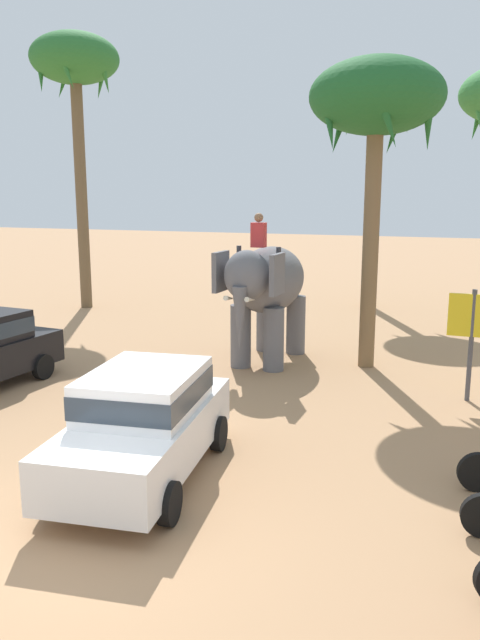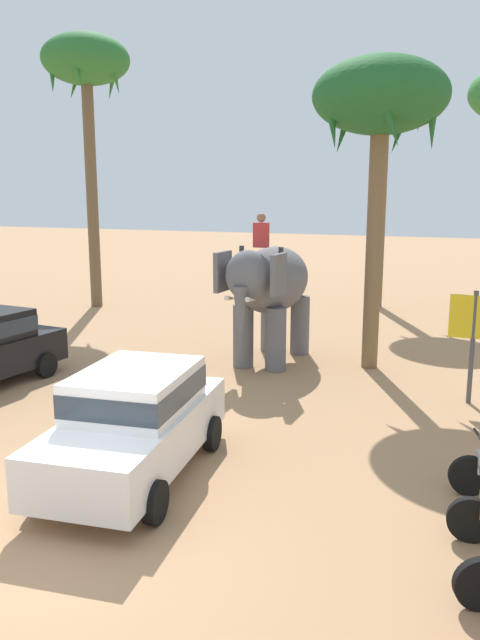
{
  "view_description": "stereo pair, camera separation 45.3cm",
  "coord_description": "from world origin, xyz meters",
  "px_view_note": "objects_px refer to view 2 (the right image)",
  "views": [
    {
      "loc": [
        4.47,
        -6.09,
        4.35
      ],
      "look_at": [
        -0.33,
        6.64,
        1.6
      ],
      "focal_mm": 35.27,
      "sensor_mm": 36.0,
      "label": 1
    },
    {
      "loc": [
        4.89,
        -5.92,
        4.35
      ],
      "look_at": [
        -0.33,
        6.64,
        1.6
      ],
      "focal_mm": 35.27,
      "sensor_mm": 36.0,
      "label": 2
    }
  ],
  "objects_px": {
    "car_sedan_foreground": "(135,418)",
    "signboard_yellow": "(474,325)",
    "elephant_with_mahout": "(270,287)",
    "palm_tree_left_of_road": "(385,106)",
    "palm_tree_far_back": "(86,70)",
    "palm_tree_behind_elephant": "(380,104)"
  },
  "relations": [
    {
      "from": "palm_tree_left_of_road",
      "to": "palm_tree_far_back",
      "type": "xyz_separation_m",
      "value": [
        -10.14,
        -4.14,
        1.23
      ]
    },
    {
      "from": "car_sedan_foreground",
      "to": "palm_tree_left_of_road",
      "type": "height_order",
      "value": "palm_tree_left_of_road"
    },
    {
      "from": "palm_tree_left_of_road",
      "to": "palm_tree_far_back",
      "type": "bearing_deg",
      "value": -157.78
    },
    {
      "from": "palm_tree_behind_elephant",
      "to": "signboard_yellow",
      "type": "height_order",
      "value": "palm_tree_behind_elephant"
    },
    {
      "from": "signboard_yellow",
      "to": "car_sedan_foreground",
      "type": "bearing_deg",
      "value": -129.34
    },
    {
      "from": "elephant_with_mahout",
      "to": "palm_tree_behind_elephant",
      "type": "height_order",
      "value": "palm_tree_behind_elephant"
    },
    {
      "from": "car_sedan_foreground",
      "to": "signboard_yellow",
      "type": "height_order",
      "value": "signboard_yellow"
    },
    {
      "from": "car_sedan_foreground",
      "to": "elephant_with_mahout",
      "type": "bearing_deg",
      "value": 93.05
    },
    {
      "from": "palm_tree_far_back",
      "to": "elephant_with_mahout",
      "type": "bearing_deg",
      "value": -29.89
    },
    {
      "from": "elephant_with_mahout",
      "to": "palm_tree_left_of_road",
      "type": "bearing_deg",
      "value": 83.53
    },
    {
      "from": "car_sedan_foreground",
      "to": "signboard_yellow",
      "type": "xyz_separation_m",
      "value": [
        4.64,
        5.66,
        0.76
      ]
    },
    {
      "from": "palm_tree_behind_elephant",
      "to": "palm_tree_left_of_road",
      "type": "xyz_separation_m",
      "value": [
        -1.47,
        8.85,
        1.11
      ]
    },
    {
      "from": "palm_tree_left_of_road",
      "to": "palm_tree_far_back",
      "type": "relative_size",
      "value": 0.87
    },
    {
      "from": "palm_tree_behind_elephant",
      "to": "palm_tree_far_back",
      "type": "distance_m",
      "value": 12.74
    },
    {
      "from": "elephant_with_mahout",
      "to": "signboard_yellow",
      "type": "relative_size",
      "value": 1.62
    },
    {
      "from": "car_sedan_foreground",
      "to": "palm_tree_left_of_road",
      "type": "distance_m",
      "value": 17.76
    },
    {
      "from": "palm_tree_far_back",
      "to": "palm_tree_left_of_road",
      "type": "bearing_deg",
      "value": 22.22
    },
    {
      "from": "elephant_with_mahout",
      "to": "palm_tree_left_of_road",
      "type": "relative_size",
      "value": 0.45
    },
    {
      "from": "car_sedan_foreground",
      "to": "palm_tree_far_back",
      "type": "height_order",
      "value": "palm_tree_far_back"
    },
    {
      "from": "car_sedan_foreground",
      "to": "palm_tree_left_of_road",
      "type": "xyz_separation_m",
      "value": [
        0.68,
        16.48,
        6.58
      ]
    },
    {
      "from": "palm_tree_left_of_road",
      "to": "palm_tree_far_back",
      "type": "distance_m",
      "value": 11.02
    },
    {
      "from": "car_sedan_foreground",
      "to": "palm_tree_left_of_road",
      "type": "bearing_deg",
      "value": 87.64
    }
  ]
}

